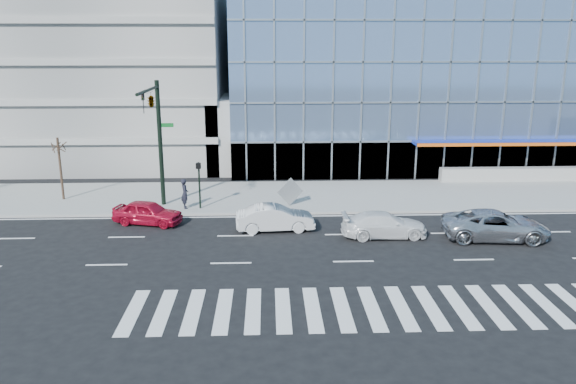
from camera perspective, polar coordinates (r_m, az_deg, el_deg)
The scene contains 14 objects.
ground at distance 31.64m, azimuth 5.58°, elevation -4.32°, with size 160.00×160.00×0.00m, color black.
sidewalk at distance 39.20m, azimuth 4.05°, elevation -0.36°, with size 120.00×8.00×0.15m, color gray.
theatre_building at distance 58.55m, azimuth 16.29°, elevation 11.52°, with size 42.00×26.00×15.00m, color #6F8DB9.
parking_garage at distance 57.80m, azimuth -18.57°, elevation 13.80°, with size 24.00×24.00×20.00m, color gray.
ramp_block at distance 48.20m, azimuth -4.30°, elevation 6.07°, with size 6.00×8.00×6.00m, color gray.
traffic_signal at distance 35.09m, azimuth -13.45°, elevation 7.61°, with size 1.14×5.74×8.00m.
ped_signal_post at distance 35.77m, azimuth -9.03°, elevation 1.41°, with size 0.30×0.33×3.00m.
street_tree_near at distance 40.14m, azimuth -22.32°, elevation 4.33°, with size 1.10×1.10×4.23m.
silver_suv at distance 32.61m, azimuth 20.36°, elevation -3.17°, with size 2.61×5.67×1.58m, color silver.
white_suv at distance 31.42m, azimuth 9.74°, elevation -3.29°, with size 1.92×4.72×1.37m, color white.
white_sedan at distance 31.98m, azimuth -1.32°, elevation -2.66°, with size 1.55×4.45×1.47m, color silver.
red_sedan at distance 34.13m, azimuth -14.07°, elevation -2.04°, with size 1.65×4.09×1.39m, color #AD0D28.
pedestrian at distance 36.25m, azimuth -10.44°, elevation -0.16°, with size 0.70×0.46×1.91m, color black.
tilted_panel at distance 36.27m, azimuth 0.21°, elevation 0.03°, with size 1.30×0.06×1.30m, color #959595.
Camera 1 is at (-4.16, -29.59, 10.40)m, focal length 35.00 mm.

